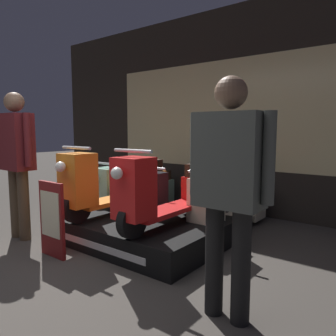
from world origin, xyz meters
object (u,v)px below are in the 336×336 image
Objects in this scene: scooter_display_right at (172,193)px; scooter_backrow_2 at (230,206)px; scooter_display_left at (118,185)px; person_left_browsing at (17,153)px; price_sign_board at (52,219)px; scooter_backrow_1 at (178,198)px; person_right_browsing at (229,179)px; scooter_backrow_0 at (136,191)px.

scooter_display_right is 0.98m from scooter_backrow_2.
person_left_browsing reaches higher than scooter_display_left.
price_sign_board is (-1.08, -1.85, 0.05)m from scooter_backrow_2.
person_right_browsing is (1.68, -1.74, 0.64)m from scooter_backrow_1.
scooter_display_right is (0.84, 0.00, 0.00)m from scooter_display_left.
scooter_backrow_1 is 2.11× the size of price_sign_board.
scooter_display_right is at bearing 48.30° from price_sign_board.
person_left_browsing is 1.05m from price_sign_board.
scooter_backrow_0 is 1.93m from price_sign_board.
scooter_display_left is 1.00× the size of person_right_browsing.
scooter_display_right is 1.91m from person_left_browsing.
scooter_display_left is 1.00× the size of scooter_backrow_1.
scooter_backrow_1 is at bearing 57.80° from person_left_browsing.
scooter_backrow_2 is at bearing 74.66° from scooter_display_right.
scooter_backrow_1 is (-0.57, 0.91, -0.28)m from scooter_display_right.
scooter_backrow_2 is at bearing 116.36° from person_right_browsing.
scooter_display_left is at bearing -59.16° from scooter_backrow_0.
scooter_backrow_1 is (0.28, 0.91, -0.28)m from scooter_display_left.
scooter_backrow_2 is 2.68m from person_left_browsing.
person_left_browsing reaches higher than scooter_backrow_1.
scooter_display_left is 1.00× the size of scooter_backrow_2.
scooter_backrow_2 is at bearing 0.00° from scooter_backrow_0.
scooter_display_left is 1.24m from person_left_browsing.
scooter_backrow_2 is (1.64, 0.00, 0.00)m from scooter_backrow_0.
scooter_display_right reaches higher than scooter_backrow_1.
scooter_backrow_0 and scooter_backrow_1 have the same top height.
scooter_display_left and scooter_display_right have the same top height.
person_left_browsing is 1.05× the size of person_right_browsing.
scooter_display_right is 2.11× the size of price_sign_board.
person_left_browsing is 2.78m from person_right_browsing.
scooter_display_left is at bearing -106.90° from scooter_backrow_1.
scooter_display_left reaches higher than scooter_backrow_0.
scooter_display_right is 0.95× the size of person_left_browsing.
person_right_browsing is at bearing -36.93° from scooter_display_right.
scooter_backrow_2 is (0.25, 0.91, -0.28)m from scooter_display_right.
scooter_backrow_2 is (0.82, 0.00, 0.00)m from scooter_backrow_1.
scooter_backrow_0 is 1.00× the size of scooter_backrow_1.
scooter_backrow_1 is 1.00× the size of person_right_browsing.
scooter_backrow_1 is 2.17m from person_left_browsing.
price_sign_board is (0.83, -0.10, -0.64)m from person_left_browsing.
scooter_backrow_0 is at bearing 80.86° from person_left_browsing.
person_right_browsing is at bearing -46.04° from scooter_backrow_1.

